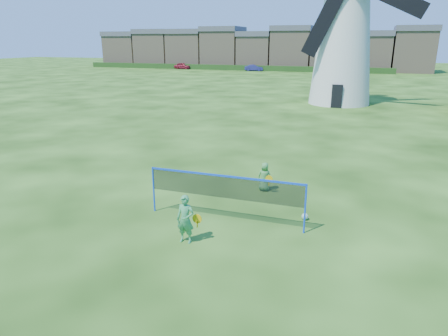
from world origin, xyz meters
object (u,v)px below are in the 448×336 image
at_px(car_left, 183,66).
at_px(badminton_net, 225,188).
at_px(player_boy, 265,177).
at_px(car_right, 254,68).
at_px(play_ball, 305,217).
at_px(windmill, 344,39).
at_px(player_girl, 185,219).

bearing_deg(car_left, badminton_net, -147.22).
relative_size(player_boy, car_right, 0.31).
relative_size(play_ball, car_left, 0.06).
xyz_separation_m(windmill, player_boy, (-1.04, -24.20, -5.12)).
distance_m(badminton_net, player_girl, 1.83).
height_order(windmill, car_left, windmill).
distance_m(player_boy, play_ball, 2.89).
bearing_deg(player_girl, player_boy, 76.32).
bearing_deg(play_ball, car_left, 117.74).
bearing_deg(player_girl, windmill, 85.23).
xyz_separation_m(badminton_net, car_right, (-16.83, 65.87, -0.56)).
xyz_separation_m(player_boy, car_left, (-32.48, 63.14, 0.07)).
bearing_deg(player_boy, player_girl, 76.35).
bearing_deg(car_left, play_ball, -145.22).
distance_m(windmill, player_boy, 24.76).
relative_size(badminton_net, car_left, 1.37).
bearing_deg(player_girl, car_left, 114.27).
bearing_deg(windmill, player_girl, -94.25).
bearing_deg(player_boy, car_right, -75.02).
relative_size(player_boy, car_left, 0.30).
height_order(player_girl, car_right, player_girl).
xyz_separation_m(windmill, car_right, (-18.40, 38.55, -5.10)).
relative_size(player_girl, car_left, 0.38).
height_order(player_boy, car_right, car_right).
height_order(player_girl, car_left, player_girl).
bearing_deg(car_right, play_ball, -174.46).
xyz_separation_m(player_girl, car_right, (-16.24, 67.54, -0.13)).
relative_size(windmill, player_girl, 11.86).
relative_size(windmill, badminton_net, 3.31).
relative_size(windmill, car_left, 4.54).
distance_m(play_ball, car_left, 73.78).
relative_size(badminton_net, car_right, 1.44).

